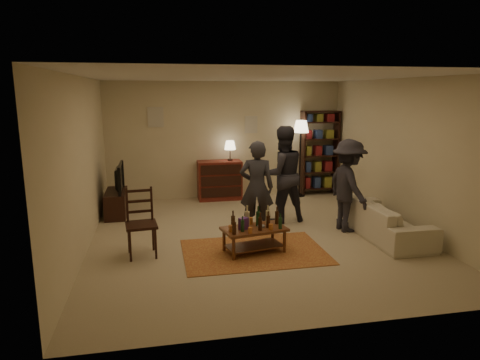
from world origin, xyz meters
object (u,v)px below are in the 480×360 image
object	(u,v)px
floor_lamp	(301,132)
person_left	(257,187)
person_by_sofa	(348,186)
coffee_table	(254,230)
tv_stand	(116,197)
dining_chair	(141,219)
sofa	(384,219)
dresser	(220,179)
bookshelf	(319,152)
person_right	(282,174)

from	to	relation	value
floor_lamp	person_left	bearing A→B (deg)	-124.00
person_left	person_by_sofa	bearing A→B (deg)	-173.25
coffee_table	tv_stand	xyz separation A→B (m)	(-2.26, 2.53, 0.02)
coffee_table	floor_lamp	distance (m)	4.05
dining_chair	tv_stand	world-z (taller)	tv_stand
tv_stand	sofa	bearing A→B (deg)	-25.34
tv_stand	coffee_table	bearing A→B (deg)	-48.23
floor_lamp	dresser	bearing A→B (deg)	178.10
dresser	sofa	distance (m)	3.93
bookshelf	person_by_sofa	size ratio (longest dim) A/B	1.22
coffee_table	person_by_sofa	bearing A→B (deg)	21.15
dining_chair	person_right	world-z (taller)	person_right
person_right	floor_lamp	bearing A→B (deg)	-125.22
tv_stand	person_left	distance (m)	3.01
bookshelf	person_by_sofa	distance (m)	2.84
floor_lamp	sofa	size ratio (longest dim) A/B	0.87
sofa	person_left	distance (m)	2.27
coffee_table	dining_chair	xyz separation A→B (m)	(-1.71, 0.26, 0.19)
dining_chair	bookshelf	size ratio (longest dim) A/B	0.52
coffee_table	person_left	distance (m)	1.08
person_left	tv_stand	bearing A→B (deg)	-17.76
tv_stand	dresser	world-z (taller)	dresser
dining_chair	bookshelf	bearing A→B (deg)	32.16
person_left	person_right	size ratio (longest dim) A/B	0.89
floor_lamp	coffee_table	bearing A→B (deg)	-119.44
sofa	coffee_table	bearing A→B (deg)	97.87
bookshelf	floor_lamp	xyz separation A→B (m)	(-0.52, -0.13, 0.51)
floor_lamp	person_left	world-z (taller)	floor_lamp
person_by_sofa	floor_lamp	bearing A→B (deg)	-5.53
bookshelf	person_left	bearing A→B (deg)	-130.18
floor_lamp	person_by_sofa	distance (m)	2.74
tv_stand	person_left	world-z (taller)	person_left
person_left	floor_lamp	bearing A→B (deg)	-109.66
tv_stand	person_left	bearing A→B (deg)	-32.10
bookshelf	person_right	distance (m)	2.53
person_right	bookshelf	bearing A→B (deg)	-134.33
dresser	person_left	world-z (taller)	person_left
floor_lamp	person_right	xyz separation A→B (m)	(-1.01, -1.87, -0.62)
tv_stand	sofa	xyz separation A→B (m)	(4.64, -2.20, -0.08)
sofa	person_left	bearing A→B (deg)	73.80
tv_stand	floor_lamp	xyz separation A→B (m)	(4.17, 0.85, 1.15)
coffee_table	person_left	world-z (taller)	person_left
coffee_table	person_by_sofa	distance (m)	2.07
person_left	person_by_sofa	world-z (taller)	person_by_sofa
tv_stand	dresser	distance (m)	2.43
dining_chair	dresser	distance (m)	3.61
person_left	bookshelf	bearing A→B (deg)	-115.84
bookshelf	sofa	world-z (taller)	bookshelf
coffee_table	person_right	xyz separation A→B (m)	(0.90, 1.51, 0.55)
tv_stand	floor_lamp	distance (m)	4.41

